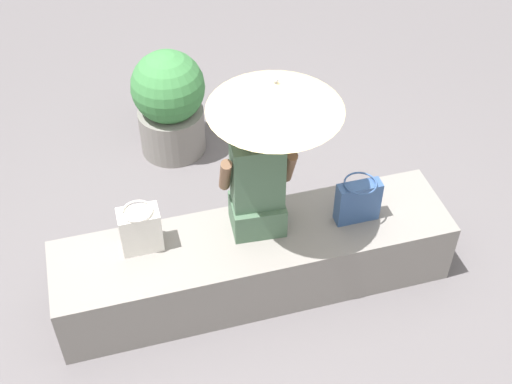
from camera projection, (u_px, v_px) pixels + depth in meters
ground_plane at (255, 284)px, 4.79m from camera, size 14.00×14.00×0.00m
stone_bench at (255, 261)px, 4.63m from camera, size 2.65×0.63×0.49m
person_seated at (257, 182)px, 4.26m from camera, size 0.48×0.31×0.90m
parasol at (275, 96)px, 3.81m from camera, size 0.80×0.80×1.17m
handbag_black at (140, 229)px, 4.29m from camera, size 0.26×0.19×0.32m
tote_bag_canvas at (358, 201)px, 4.47m from camera, size 0.29×0.22×0.32m
planter_near at (169, 103)px, 5.56m from camera, size 0.60×0.60×0.93m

